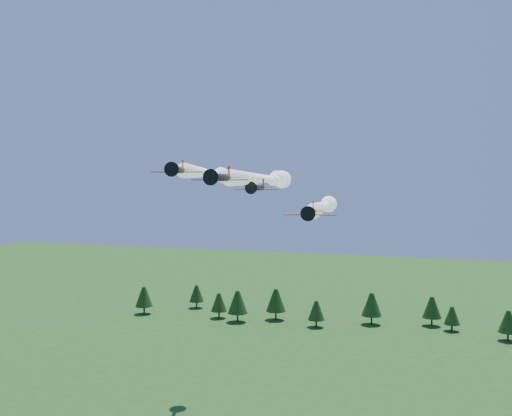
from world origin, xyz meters
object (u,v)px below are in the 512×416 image
(plane_lead, at_px, (264,179))
(plane_slot, at_px, (257,188))
(plane_right, at_px, (324,206))
(plane_left, at_px, (209,173))

(plane_lead, height_order, plane_slot, plane_lead)
(plane_lead, relative_size, plane_right, 0.94)
(plane_right, bearing_deg, plane_slot, -114.44)
(plane_left, distance_m, plane_right, 25.43)
(plane_left, relative_size, plane_slot, 6.84)
(plane_lead, distance_m, plane_left, 19.99)
(plane_left, height_order, plane_slot, plane_left)
(plane_lead, xyz_separation_m, plane_right, (8.51, 12.83, -5.30))
(plane_slot, bearing_deg, plane_right, 70.51)
(plane_left, bearing_deg, plane_right, -11.67)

